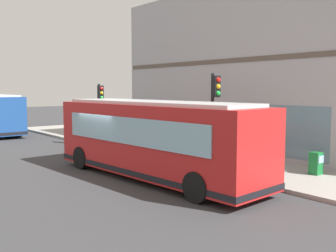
# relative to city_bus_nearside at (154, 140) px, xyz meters

# --- Properties ---
(ground) EXTENTS (120.00, 120.00, 0.00)m
(ground) POSITION_rel_city_bus_nearside_xyz_m (-0.43, 2.12, -1.55)
(ground) COLOR #38383A
(sidewalk_curb) EXTENTS (4.04, 40.00, 0.15)m
(sidewalk_curb) POSITION_rel_city_bus_nearside_xyz_m (4.19, 2.12, -1.48)
(sidewalk_curb) COLOR #9E9991
(sidewalk_curb) RESTS_ON ground
(building_corner) EXTENTS (9.44, 17.31, 9.06)m
(building_corner) POSITION_rel_city_bus_nearside_xyz_m (10.90, 2.12, 2.97)
(building_corner) COLOR #A8A8AD
(building_corner) RESTS_ON ground
(city_bus_nearside) EXTENTS (3.14, 10.17, 3.07)m
(city_bus_nearside) POSITION_rel_city_bus_nearside_xyz_m (0.00, 0.00, 0.00)
(city_bus_nearside) COLOR red
(city_bus_nearside) RESTS_ON ground
(traffic_light_near_corner) EXTENTS (0.32, 0.49, 4.04)m
(traffic_light_near_corner) POSITION_rel_city_bus_nearside_xyz_m (2.67, -0.70, 1.41)
(traffic_light_near_corner) COLOR black
(traffic_light_near_corner) RESTS_ON sidewalk_curb
(traffic_light_down_block) EXTENTS (0.32, 0.49, 3.68)m
(traffic_light_down_block) POSITION_rel_city_bus_nearside_xyz_m (2.71, 9.05, 1.16)
(traffic_light_down_block) COLOR black
(traffic_light_down_block) RESTS_ON sidewalk_curb
(fire_hydrant) EXTENTS (0.35, 0.35, 0.74)m
(fire_hydrant) POSITION_rel_city_bus_nearside_xyz_m (4.59, 0.36, -1.04)
(fire_hydrant) COLOR red
(fire_hydrant) RESTS_ON sidewalk_curb
(pedestrian_near_hydrant) EXTENTS (0.32, 0.32, 1.75)m
(pedestrian_near_hydrant) POSITION_rel_city_bus_nearside_xyz_m (5.40, 2.09, -0.40)
(pedestrian_near_hydrant) COLOR #8C3F8C
(pedestrian_near_hydrant) RESTS_ON sidewalk_curb
(pedestrian_walking_along_curb) EXTENTS (0.32, 0.32, 1.61)m
(pedestrian_walking_along_curb) POSITION_rel_city_bus_nearside_xyz_m (3.97, 8.12, -0.48)
(pedestrian_walking_along_curb) COLOR #B23338
(pedestrian_walking_along_curb) RESTS_ON sidewalk_curb
(pedestrian_near_building_entrance) EXTENTS (0.32, 0.32, 1.80)m
(pedestrian_near_building_entrance) POSITION_rel_city_bus_nearside_xyz_m (5.20, 6.72, -0.36)
(pedestrian_near_building_entrance) COLOR #8C3F8C
(pedestrian_near_building_entrance) RESTS_ON sidewalk_curb
(newspaper_vending_box) EXTENTS (0.44, 0.42, 0.90)m
(newspaper_vending_box) POSITION_rel_city_bus_nearside_xyz_m (5.06, -4.00, -0.95)
(newspaper_vending_box) COLOR #197233
(newspaper_vending_box) RESTS_ON sidewalk_curb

